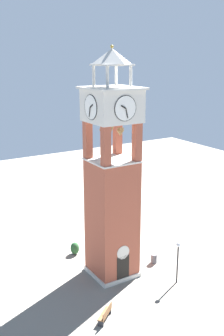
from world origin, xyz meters
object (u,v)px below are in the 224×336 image
object	(u,v)px
clock_tower	(112,188)
trash_bin	(154,259)
lamp_post	(178,255)
park_bench	(106,314)

from	to	relation	value
clock_tower	trash_bin	bearing A→B (deg)	-7.88
lamp_post	park_bench	bearing A→B (deg)	-172.25
park_bench	lamp_post	distance (m)	7.32
park_bench	trash_bin	world-z (taller)	park_bench
clock_tower	park_bench	size ratio (longest dim) A/B	11.56
trash_bin	lamp_post	bearing A→B (deg)	-95.69
lamp_post	trash_bin	world-z (taller)	lamp_post
park_bench	lamp_post	size ratio (longest dim) A/B	0.45
clock_tower	trash_bin	world-z (taller)	clock_tower
park_bench	trash_bin	distance (m)	8.49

